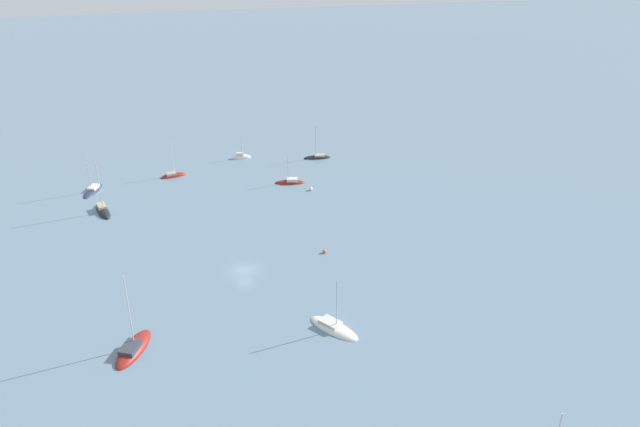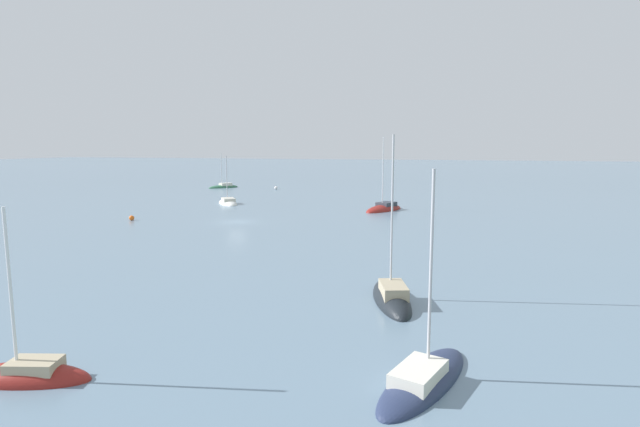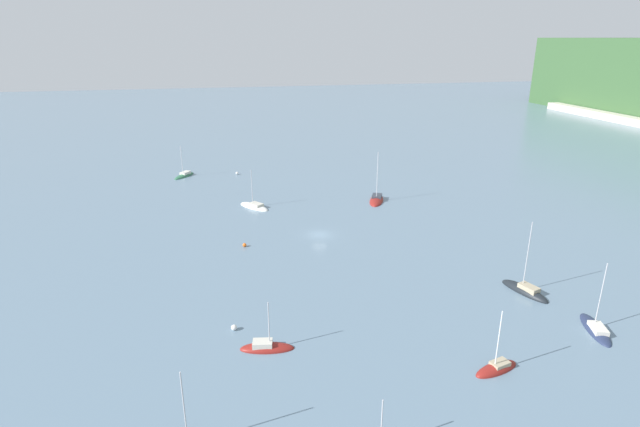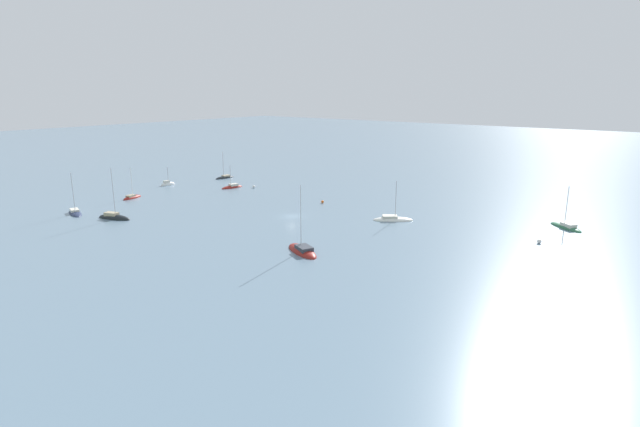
# 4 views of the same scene
# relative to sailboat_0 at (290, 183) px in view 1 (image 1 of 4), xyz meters

# --- Properties ---
(ground_plane) EXTENTS (600.00, 600.00, 0.00)m
(ground_plane) POSITION_rel_sailboat_0_xyz_m (-34.70, 14.21, -0.10)
(ground_plane) COLOR slate
(sailboat_0) EXTENTS (3.38, 6.88, 7.08)m
(sailboat_0) POSITION_rel_sailboat_0_xyz_m (0.00, 0.00, 0.00)
(sailboat_0) COLOR maroon
(sailboat_0) RESTS_ON ground_plane
(sailboat_1) EXTENTS (8.53, 7.32, 9.20)m
(sailboat_1) POSITION_rel_sailboat_0_xyz_m (-53.68, 3.57, -0.01)
(sailboat_1) COLOR white
(sailboat_1) RESTS_ON ground_plane
(sailboat_2) EXTENTS (8.32, 4.69, 9.87)m
(sailboat_2) POSITION_rel_sailboat_0_xyz_m (5.11, 42.00, 0.01)
(sailboat_2) COLOR #232D4C
(sailboat_2) RESTS_ON ground_plane
(sailboat_3) EXTENTS (9.36, 6.41, 12.47)m
(sailboat_3) POSITION_rel_sailboat_0_xyz_m (-52.18, 31.56, -0.00)
(sailboat_3) COLOR maroon
(sailboat_3) RESTS_ON ground_plane
(sailboat_4) EXTENTS (1.70, 4.63, 6.30)m
(sailboat_4) POSITION_rel_sailboat_0_xyz_m (17.63, 8.75, 0.01)
(sailboat_4) COLOR white
(sailboat_4) RESTS_ON ground_plane
(sailboat_5) EXTENTS (3.39, 6.21, 8.44)m
(sailboat_5) POSITION_rel_sailboat_0_xyz_m (9.68, 25.10, -0.02)
(sailboat_5) COLOR maroon
(sailboat_5) RESTS_ON ground_plane
(sailboat_6) EXTENTS (8.37, 4.52, 11.94)m
(sailboat_6) POSITION_rel_sailboat_0_xyz_m (-5.92, 39.09, 0.02)
(sailboat_6) COLOR black
(sailboat_6) RESTS_ON ground_plane
(sailboat_8) EXTENTS (2.66, 6.80, 8.84)m
(sailboat_8) POSITION_rel_sailboat_0_xyz_m (13.54, -9.26, -0.02)
(sailboat_8) COLOR black
(sailboat_8) RESTS_ON ground_plane
(mooring_buoy_0) EXTENTS (0.76, 0.76, 0.76)m
(mooring_buoy_0) POSITION_rel_sailboat_0_xyz_m (-5.00, -3.62, 0.28)
(mooring_buoy_0) COLOR white
(mooring_buoy_0) RESTS_ON ground_plane
(mooring_buoy_1) EXTENTS (0.69, 0.69, 0.69)m
(mooring_buoy_1) POSITION_rel_sailboat_0_xyz_m (-31.98, -0.22, 0.24)
(mooring_buoy_1) COLOR orange
(mooring_buoy_1) RESTS_ON ground_plane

